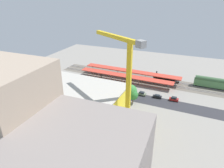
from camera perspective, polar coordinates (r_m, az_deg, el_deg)
ground_plane at (r=99.35m, az=5.10°, el=-2.86°), size 160.95×160.95×0.00m
rail_bed at (r=117.48m, az=8.21°, el=1.46°), size 100.93×16.02×0.01m
street_asphalt at (r=97.57m, az=4.72°, el=-3.39°), size 100.82×11.93×0.01m
track_rails at (r=117.41m, az=8.22°, el=1.54°), size 100.56×9.58×0.12m
platform_canopy_near at (r=111.21m, az=3.63°, el=2.39°), size 53.56×6.61×3.90m
platform_canopy_far at (r=116.31m, az=5.48°, el=3.67°), size 56.40×6.63×4.59m
locomotive at (r=116.91m, az=15.21°, el=1.62°), size 14.37×3.02×4.95m
passenger_coach at (r=116.49m, az=26.79°, el=0.36°), size 18.33×3.53×5.80m
parked_car_0 at (r=96.97m, az=17.22°, el=-4.14°), size 4.14×1.87×1.89m
parked_car_1 at (r=97.61m, az=12.76°, el=-3.49°), size 4.08×1.77×1.54m
parked_car_2 at (r=98.59m, az=8.49°, el=-2.76°), size 4.11×2.05×1.81m
parked_car_3 at (r=100.32m, az=4.55°, el=-2.08°), size 4.66×2.00×1.71m
parked_car_4 at (r=103.13m, az=0.76°, el=-1.23°), size 4.66×1.94×1.65m
parked_car_5 at (r=105.37m, az=-3.09°, el=-0.66°), size 4.18×1.86×1.70m
parked_car_6 at (r=108.39m, az=-6.61°, el=-0.06°), size 4.54×1.98×1.70m
construction_building at (r=79.19m, az=-10.39°, el=-4.99°), size 38.12×18.86×14.17m
construction_roof_slab at (r=75.92m, az=-10.80°, el=-0.19°), size 38.74×19.47×0.40m
tower_crane at (r=64.30m, az=3.91°, el=0.79°), size 20.76×14.03×33.95m
box_truck_0 at (r=90.25m, az=-1.49°, el=-4.64°), size 9.12×2.72×3.13m
street_tree_0 at (r=89.67m, az=6.03°, el=-3.16°), size 4.53×4.53×6.37m
street_tree_1 at (r=95.03m, az=-2.94°, el=-1.13°), size 4.54×4.54×6.74m
street_tree_2 at (r=90.34m, az=5.29°, el=-2.03°), size 6.03×6.03×8.33m
traffic_light at (r=105.13m, az=-3.03°, el=1.25°), size 0.50×0.36×6.07m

